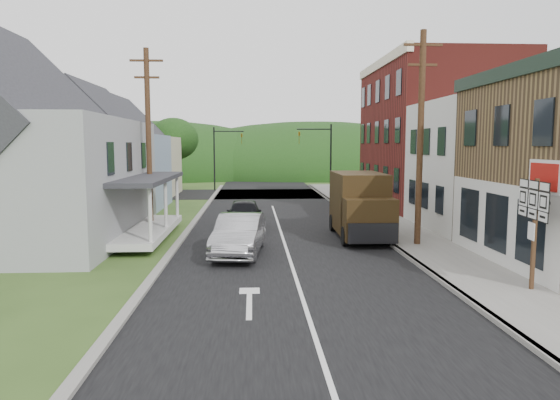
{
  "coord_description": "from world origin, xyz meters",
  "views": [
    {
      "loc": [
        -1.39,
        -17.05,
        4.34
      ],
      "look_at": [
        -0.33,
        2.21,
        2.2
      ],
      "focal_mm": 32.0,
      "sensor_mm": 36.0,
      "label": 1
    }
  ],
  "objects": [
    {
      "name": "tree_left_d",
      "position": [
        -9.0,
        32.0,
        4.88
      ],
      "size": [
        4.8,
        4.8,
        6.94
      ],
      "color": "#382616",
      "rests_on": "ground"
    },
    {
      "name": "sidewalk_right",
      "position": [
        5.9,
        8.0,
        0.07
      ],
      "size": [
        2.8,
        55.0,
        0.15
      ],
      "primitive_type": "cube",
      "color": "slate",
      "rests_on": "ground"
    },
    {
      "name": "warning_sign",
      "position": [
        4.77,
        5.19,
        1.97
      ],
      "size": [
        0.19,
        0.78,
        2.85
      ],
      "rotation": [
        0.0,
        0.0,
        0.18
      ],
      "color": "black",
      "rests_on": "sidewalk_right"
    },
    {
      "name": "house_gray",
      "position": [
        -12.0,
        6.0,
        4.23
      ],
      "size": [
        10.2,
        12.24,
        8.35
      ],
      "color": "#95969A",
      "rests_on": "ground"
    },
    {
      "name": "curb_left",
      "position": [
        -4.65,
        8.0,
        0.06
      ],
      "size": [
        0.3,
        55.0,
        0.12
      ],
      "primitive_type": "cube",
      "color": "slate",
      "rests_on": "ground"
    },
    {
      "name": "road",
      "position": [
        0.0,
        10.0,
        0.0
      ],
      "size": [
        9.0,
        90.0,
        0.02
      ],
      "primitive_type": "cube",
      "color": "black",
      "rests_on": "ground"
    },
    {
      "name": "tree_left_c",
      "position": [
        -19.0,
        20.0,
        5.94
      ],
      "size": [
        5.8,
        5.8,
        8.41
      ],
      "color": "#382616",
      "rests_on": "ground"
    },
    {
      "name": "utility_pole_right",
      "position": [
        5.6,
        3.5,
        4.66
      ],
      "size": [
        1.6,
        0.26,
        9.0
      ],
      "color": "#472D19",
      "rests_on": "ground"
    },
    {
      "name": "traffic_signal_right",
      "position": [
        4.3,
        23.5,
        3.76
      ],
      "size": [
        2.87,
        0.2,
        6.0
      ],
      "color": "black",
      "rests_on": "ground"
    },
    {
      "name": "curb_right",
      "position": [
        4.55,
        8.0,
        0.07
      ],
      "size": [
        0.2,
        55.0,
        0.15
      ],
      "primitive_type": "cube",
      "color": "slate",
      "rests_on": "ground"
    },
    {
      "name": "utility_pole_left",
      "position": [
        -6.5,
        8.0,
        4.66
      ],
      "size": [
        1.6,
        0.26,
        9.0
      ],
      "color": "#472D19",
      "rests_on": "ground"
    },
    {
      "name": "storefront_red",
      "position": [
        11.3,
        17.0,
        5.0
      ],
      "size": [
        8.0,
        12.0,
        10.0
      ],
      "primitive_type": "cube",
      "color": "maroon",
      "rests_on": "ground"
    },
    {
      "name": "route_sign_cluster",
      "position": [
        6.68,
        -3.28,
        2.25
      ],
      "size": [
        0.26,
        1.84,
        3.23
      ],
      "rotation": [
        0.0,
        0.0,
        -0.11
      ],
      "color": "#472D19",
      "rests_on": "sidewalk_right"
    },
    {
      "name": "house_blue",
      "position": [
        -11.0,
        17.0,
        3.69
      ],
      "size": [
        7.14,
        8.16,
        7.28
      ],
      "color": "#7B8BA8",
      "rests_on": "ground"
    },
    {
      "name": "delivery_van",
      "position": [
        3.6,
        5.7,
        1.53
      ],
      "size": [
        2.35,
        5.46,
        3.03
      ],
      "rotation": [
        0.0,
        0.0,
        -0.02
      ],
      "color": "black",
      "rests_on": "ground"
    },
    {
      "name": "cross_road",
      "position": [
        0.0,
        27.0,
        0.0
      ],
      "size": [
        60.0,
        9.0,
        0.02
      ],
      "primitive_type": "cube",
      "color": "black",
      "rests_on": "ground"
    },
    {
      "name": "forested_ridge",
      "position": [
        0.0,
        55.0,
        0.0
      ],
      "size": [
        90.0,
        30.0,
        16.0
      ],
      "primitive_type": "ellipsoid",
      "color": "black",
      "rests_on": "ground"
    },
    {
      "name": "ground",
      "position": [
        0.0,
        0.0,
        0.0
      ],
      "size": [
        120.0,
        120.0,
        0.0
      ],
      "primitive_type": "plane",
      "color": "#2D4719",
      "rests_on": "ground"
    },
    {
      "name": "silver_sedan",
      "position": [
        -1.93,
        2.44,
        0.79
      ],
      "size": [
        2.22,
        4.96,
        1.58
      ],
      "primitive_type": "imported",
      "rotation": [
        0.0,
        0.0,
        -0.12
      ],
      "color": "#ACACB1",
      "rests_on": "ground"
    },
    {
      "name": "storefront_white",
      "position": [
        11.3,
        7.5,
        3.25
      ],
      "size": [
        8.0,
        7.0,
        6.5
      ],
      "primitive_type": "cube",
      "color": "silver",
      "rests_on": "ground"
    },
    {
      "name": "house_cream",
      "position": [
        -11.5,
        26.0,
        3.69
      ],
      "size": [
        7.14,
        8.16,
        7.28
      ],
      "color": "#BCB792",
      "rests_on": "ground"
    },
    {
      "name": "dark_sedan",
      "position": [
        -1.84,
        8.72,
        0.75
      ],
      "size": [
        1.78,
        4.4,
        1.5
      ],
      "primitive_type": "imported",
      "rotation": [
        0.0,
        0.0,
        0.0
      ],
      "color": "black",
      "rests_on": "ground"
    },
    {
      "name": "traffic_signal_left",
      "position": [
        -4.3,
        30.5,
        3.76
      ],
      "size": [
        2.87,
        0.2,
        6.0
      ],
      "color": "black",
      "rests_on": "ground"
    }
  ]
}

